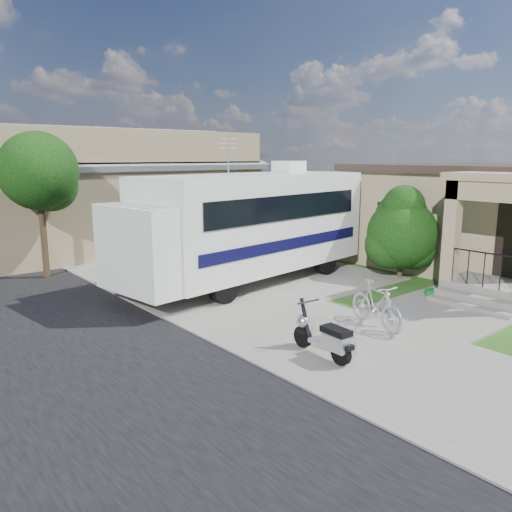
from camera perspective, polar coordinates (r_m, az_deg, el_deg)
ground at (r=11.77m, az=9.76°, el=-7.78°), size 120.00×120.00×0.00m
sidewalk_slab at (r=19.14m, az=-15.62°, el=-0.50°), size 4.00×80.00×0.06m
driveway_slab at (r=15.84m, az=0.99°, el=-2.52°), size 7.00×6.00×0.05m
walk_slab at (r=13.59m, az=21.36°, el=-5.67°), size 4.00×3.00×0.05m
house at (r=19.50m, az=24.05°, el=4.35°), size 9.47×7.80×3.54m
warehouse at (r=22.88m, az=-17.67°, el=6.23°), size 12.50×8.40×5.04m
street_tree_a at (r=16.95m, az=-23.31°, el=8.50°), size 2.44×2.40×4.58m
motorhome at (r=15.00m, az=-1.03°, el=3.80°), size 8.67×3.68×4.31m
shrub at (r=16.34m, az=16.28°, el=2.76°), size 2.40×2.29×2.95m
scooter at (r=9.64m, az=7.93°, el=-9.20°), size 0.54×1.54×1.01m
bicycle at (r=11.48m, az=13.55°, el=-5.68°), size 0.91×1.80×1.04m
garden_hose at (r=14.60m, az=19.51°, el=-4.12°), size 0.41×0.41×0.18m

